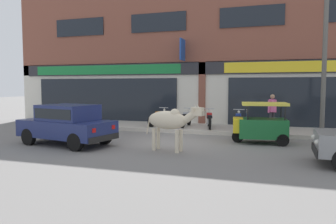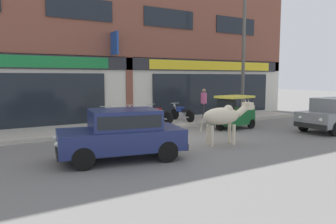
# 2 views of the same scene
# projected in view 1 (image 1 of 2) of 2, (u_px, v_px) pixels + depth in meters

# --- Properties ---
(ground_plane) EXTENTS (90.00, 90.00, 0.00)m
(ground_plane) POSITION_uv_depth(u_px,v_px,m) (173.00, 142.00, 12.47)
(ground_plane) COLOR slate
(sidewalk) EXTENTS (19.00, 2.92, 0.16)m
(sidewalk) POSITION_uv_depth(u_px,v_px,m) (195.00, 128.00, 15.93)
(sidewalk) COLOR #B7AFA3
(sidewalk) RESTS_ON ground
(shop_building) EXTENTS (23.00, 1.40, 9.24)m
(shop_building) POSITION_uv_depth(u_px,v_px,m) (204.00, 43.00, 17.21)
(shop_building) COLOR brown
(shop_building) RESTS_ON ground
(cow) EXTENTS (2.13, 0.81, 1.61)m
(cow) POSITION_uv_depth(u_px,v_px,m) (170.00, 121.00, 10.65)
(cow) COLOR beige
(cow) RESTS_ON ground
(car_0) EXTENTS (3.81, 2.24, 1.46)m
(car_0) POSITION_uv_depth(u_px,v_px,m) (67.00, 123.00, 11.82)
(car_0) COLOR black
(car_0) RESTS_ON ground
(auto_rickshaw) EXTENTS (2.06, 1.36, 1.52)m
(auto_rickshaw) POSITION_uv_depth(u_px,v_px,m) (260.00, 126.00, 12.18)
(auto_rickshaw) COLOR black
(auto_rickshaw) RESTS_ON ground
(motorcycle_0) EXTENTS (0.60, 1.80, 0.88)m
(motorcycle_0) POSITION_uv_depth(u_px,v_px,m) (158.00, 118.00, 16.21)
(motorcycle_0) COLOR black
(motorcycle_0) RESTS_ON sidewalk
(motorcycle_1) EXTENTS (0.52, 1.81, 0.88)m
(motorcycle_1) POSITION_uv_depth(u_px,v_px,m) (186.00, 119.00, 15.87)
(motorcycle_1) COLOR black
(motorcycle_1) RESTS_ON sidewalk
(motorcycle_2) EXTENTS (0.65, 1.78, 0.88)m
(motorcycle_2) POSITION_uv_depth(u_px,v_px,m) (209.00, 120.00, 15.35)
(motorcycle_2) COLOR black
(motorcycle_2) RESTS_ON sidewalk
(motorcycle_3) EXTENTS (0.52, 1.81, 0.88)m
(motorcycle_3) POSITION_uv_depth(u_px,v_px,m) (238.00, 121.00, 14.90)
(motorcycle_3) COLOR black
(motorcycle_3) RESTS_ON sidewalk
(pedestrian) EXTENTS (0.37, 0.39, 1.60)m
(pedestrian) POSITION_uv_depth(u_px,v_px,m) (272.00, 108.00, 14.50)
(pedestrian) COLOR #2D2D33
(pedestrian) RESTS_ON sidewalk
(utility_pole) EXTENTS (0.18, 0.18, 6.47)m
(utility_pole) POSITION_uv_depth(u_px,v_px,m) (325.00, 54.00, 12.86)
(utility_pole) COLOR #595651
(utility_pole) RESTS_ON sidewalk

